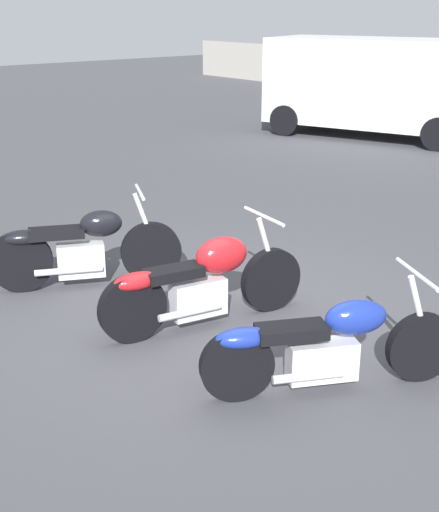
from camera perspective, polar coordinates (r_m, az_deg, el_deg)
ground_plane at (r=7.02m, az=0.31°, el=-4.92°), size 60.00×60.00×0.00m
motorcycle_slot_0 at (r=7.77m, az=-10.94°, el=0.60°), size 1.05×1.88×1.03m
motorcycle_slot_1 at (r=6.68m, az=-1.37°, el=-2.05°), size 0.73×2.09×1.01m
motorcycle_slot_2 at (r=5.65m, az=8.45°, el=-7.08°), size 1.16×1.91×0.95m
parked_van at (r=16.97m, az=12.37°, el=13.37°), size 5.14×3.40×2.18m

